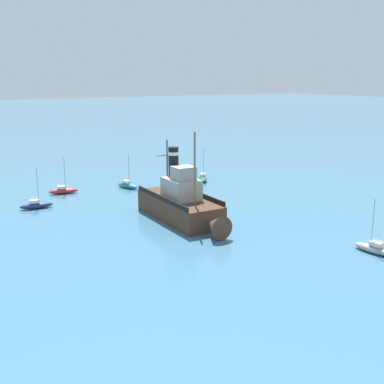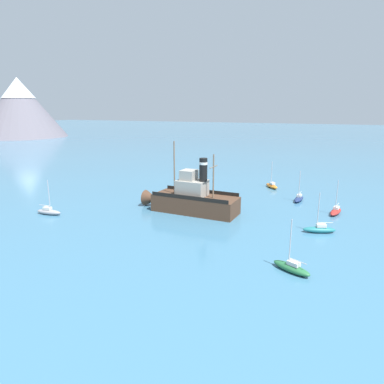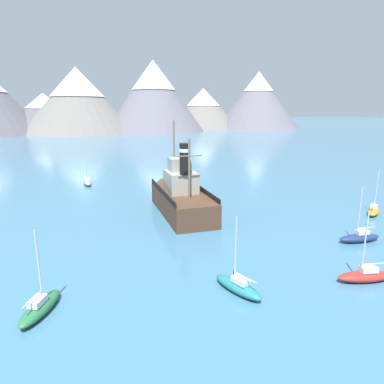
# 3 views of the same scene
# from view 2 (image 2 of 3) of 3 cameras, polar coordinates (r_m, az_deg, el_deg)

# --- Properties ---
(ground_plane) EXTENTS (600.00, 600.00, 0.00)m
(ground_plane) POSITION_cam_2_polar(r_m,az_deg,el_deg) (48.90, 0.39, -3.29)
(ground_plane) COLOR teal
(old_tugboat) EXTENTS (4.84, 14.51, 9.90)m
(old_tugboat) POSITION_cam_2_polar(r_m,az_deg,el_deg) (48.39, -0.11, -1.21)
(old_tugboat) COLOR #4C3323
(old_tugboat) RESTS_ON ground
(sailboat_red) EXTENTS (3.95, 1.90, 4.90)m
(sailboat_red) POSITION_cam_2_polar(r_m,az_deg,el_deg) (51.69, 22.83, -2.96)
(sailboat_red) COLOR #B22823
(sailboat_red) RESTS_ON ground
(sailboat_navy) EXTENTS (3.90, 1.52, 4.90)m
(sailboat_navy) POSITION_cam_2_polar(r_m,az_deg,el_deg) (56.83, 17.37, -1.04)
(sailboat_navy) COLOR navy
(sailboat_navy) RESTS_ON ground
(sailboat_teal) EXTENTS (2.27, 3.95, 4.90)m
(sailboat_teal) POSITION_cam_2_polar(r_m,az_deg,el_deg) (43.46, 20.46, -5.82)
(sailboat_teal) COLOR #23757A
(sailboat_teal) RESTS_ON ground
(sailboat_green) EXTENTS (2.70, 3.89, 4.90)m
(sailboat_green) POSITION_cam_2_polar(r_m,az_deg,el_deg) (32.79, 16.25, -11.96)
(sailboat_green) COLOR #286B3D
(sailboat_green) RESTS_ON ground
(sailboat_orange) EXTENTS (3.67, 3.21, 4.90)m
(sailboat_orange) POSITION_cam_2_polar(r_m,az_deg,el_deg) (64.94, 13.16, 1.04)
(sailboat_orange) COLOR orange
(sailboat_orange) RESTS_ON ground
(sailboat_grey) EXTENTS (1.45, 3.89, 4.90)m
(sailboat_grey) POSITION_cam_2_polar(r_m,az_deg,el_deg) (51.54, -22.77, -3.00)
(sailboat_grey) COLOR gray
(sailboat_grey) RESTS_ON ground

